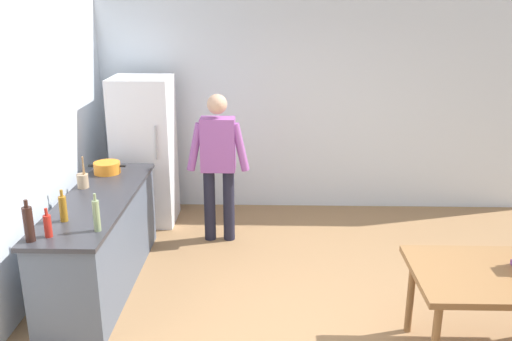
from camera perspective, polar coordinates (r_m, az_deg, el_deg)
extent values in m
plane|color=#936D47|center=(4.85, 5.96, -16.40)|extent=(14.00, 14.00, 0.00)
cube|color=silver|center=(7.14, 4.51, 6.69)|extent=(6.40, 0.12, 2.70)
cube|color=#4C5666|center=(5.56, -15.76, -7.24)|extent=(0.60, 2.12, 0.86)
cube|color=#2D2D33|center=(5.39, -16.16, -2.89)|extent=(0.64, 2.20, 0.04)
cube|color=white|center=(6.82, -11.48, 1.97)|extent=(0.70, 0.64, 1.80)
cylinder|color=#B2B2B7|center=(6.40, -10.32, 2.86)|extent=(0.02, 0.02, 0.40)
cylinder|color=#1E1E2D|center=(6.32, -4.83, -3.60)|extent=(0.13, 0.13, 0.84)
cylinder|color=#1E1E2D|center=(6.30, -2.84, -3.62)|extent=(0.13, 0.13, 0.84)
cube|color=#99519E|center=(6.08, -3.97, 2.72)|extent=(0.38, 0.22, 0.60)
sphere|color=tan|center=(5.98, -4.06, 6.88)|extent=(0.22, 0.22, 0.22)
cylinder|color=#99519E|center=(6.08, -6.35, 2.44)|extent=(0.20, 0.09, 0.55)
cylinder|color=#99519E|center=(6.03, -1.64, 2.42)|extent=(0.20, 0.09, 0.55)
cube|color=olive|center=(4.56, 24.65, -9.85)|extent=(1.40, 0.90, 0.05)
cylinder|color=olive|center=(4.84, 15.76, -12.26)|extent=(0.06, 0.06, 0.70)
cylinder|color=orange|center=(6.06, -15.20, 0.29)|extent=(0.28, 0.28, 0.12)
cube|color=black|center=(6.10, -16.75, 0.47)|extent=(0.06, 0.03, 0.02)
cube|color=black|center=(6.01, -13.66, 0.46)|extent=(0.06, 0.03, 0.02)
cylinder|color=tan|center=(5.66, -17.54, -1.04)|extent=(0.11, 0.11, 0.14)
cylinder|color=olive|center=(5.62, -17.46, 0.33)|extent=(0.02, 0.05, 0.22)
cylinder|color=olive|center=(5.61, -17.51, 0.29)|extent=(0.02, 0.04, 0.22)
cylinder|color=gray|center=(4.59, -16.23, -4.55)|extent=(0.06, 0.06, 0.26)
cylinder|color=gray|center=(4.53, -16.40, -2.67)|extent=(0.02, 0.02, 0.06)
cylinder|color=black|center=(4.57, -22.53, -5.19)|extent=(0.08, 0.08, 0.28)
cylinder|color=black|center=(4.51, -22.79, -3.19)|extent=(0.03, 0.03, 0.06)
cylinder|color=#996619|center=(4.87, -19.39, -3.79)|extent=(0.06, 0.06, 0.22)
cylinder|color=#996619|center=(4.82, -19.56, -2.24)|extent=(0.03, 0.03, 0.06)
cylinder|color=#B22319|center=(4.61, -20.80, -5.42)|extent=(0.06, 0.06, 0.18)
cylinder|color=#B22319|center=(4.57, -20.96, -4.04)|extent=(0.02, 0.02, 0.06)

